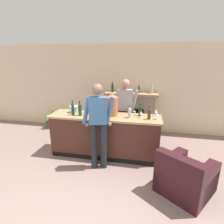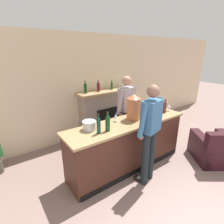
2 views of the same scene
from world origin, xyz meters
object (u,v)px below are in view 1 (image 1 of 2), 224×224
Objects in this scene: wine_bottle_burgundy_dark at (140,110)px; wine_glass_by_dispenser at (156,111)px; person_customer at (98,123)px; wine_glass_mid_counter at (98,109)px; wine_bottle_port_short at (80,109)px; wine_bottle_merlot_tall at (130,112)px; ice_bucket_steel at (75,109)px; wine_bottle_riesling_slim at (73,109)px; potted_plant_corner at (50,120)px; wine_glass_near_bucket at (157,114)px; fireplace_stone at (131,113)px; wine_glass_back_row at (141,113)px; armchair_black at (184,179)px; copper_dispenser at (112,105)px; person_bartender at (125,110)px; wine_bottle_cabernet_heavy at (149,113)px.

wine_bottle_burgundy_dark is 0.36m from wine_glass_by_dispenser.
wine_glass_mid_counter is (-0.19, 0.71, 0.11)m from person_customer.
wine_bottle_burgundy_dark is at bearing 10.52° from wine_bottle_port_short.
wine_bottle_merlot_tall is at bearing -13.74° from wine_glass_mid_counter.
wine_bottle_riesling_slim reaches higher than ice_bucket_steel.
wine_bottle_riesling_slim is (1.52, -1.46, 0.86)m from potted_plant_corner.
person_customer reaches higher than wine_glass_near_bucket.
wine_glass_near_bucket is (3.43, -1.40, 0.82)m from potted_plant_corner.
fireplace_stone is 9.95× the size of wine_glass_back_row.
wine_bottle_riesling_slim is at bearing 178.87° from wine_bottle_port_short.
wine_bottle_port_short is 1.40m from wine_glass_back_row.
fireplace_stone is 4.70× the size of wine_bottle_port_short.
wine_glass_near_bucket is at bearing 116.28° from armchair_black.
armchair_black is at bearing -53.79° from wine_bottle_burgundy_dark.
person_customer reaches higher than wine_glass_mid_counter.
ice_bucket_steel is 1.96m from wine_glass_by_dispenser.
wine_glass_by_dispenser is (1.72, 0.31, -0.04)m from wine_bottle_port_short.
copper_dispenser is (2.42, -1.31, 0.96)m from potted_plant_corner.
person_bartender is 5.22× the size of wine_bottle_port_short.
wine_glass_mid_counter is (2.06, -1.20, 0.82)m from potted_plant_corner.
copper_dispenser is 1.02m from wine_glass_by_dispenser.
copper_dispenser is 2.08× the size of ice_bucket_steel.
person_customer is 0.74m from wine_bottle_port_short.
wine_bottle_burgundy_dark is 0.42m from wine_glass_near_bucket.
fireplace_stone is 1.50m from wine_bottle_burgundy_dark.
wine_bottle_port_short is at bearing 157.79° from armchair_black.
wine_glass_near_bucket is (0.37, -0.19, -0.02)m from wine_bottle_burgundy_dark.
person_customer is at bearing -40.69° from ice_bucket_steel.
person_customer is (-0.48, -2.10, 0.35)m from fireplace_stone.
wine_glass_back_row reaches higher than potted_plant_corner.
wine_glass_back_row is (1.62, -0.12, 0.03)m from ice_bucket_steel.
ice_bucket_steel is 0.70× the size of wine_bottle_riesling_slim.
wine_bottle_merlot_tall is 1.65× the size of wine_glass_mid_counter.
person_bartender is 6.59× the size of wine_bottle_merlot_tall.
wine_bottle_merlot_tall is at bearing 176.85° from wine_bottle_cabernet_heavy.
ice_bucket_steel is 1.52× the size of wine_glass_back_row.
wine_glass_back_row is at bearing 4.55° from wine_bottle_port_short.
wine_bottle_cabernet_heavy reaches higher than wine_bottle_burgundy_dark.
armchair_black is 1.55m from wine_glass_back_row.
fireplace_stone is 0.90× the size of person_bartender.
armchair_black is at bearing -67.97° from wine_glass_by_dispenser.
wine_bottle_riesling_slim is 2.19× the size of wine_glass_by_dispenser.
wine_bottle_burgundy_dark is (1.60, 0.02, 0.05)m from ice_bucket_steel.
wine_glass_by_dispenser reaches higher than armchair_black.
person_bartender is at bearing 69.88° from person_customer.
wine_glass_back_row is at bearing -23.58° from potted_plant_corner.
copper_dispenser is (-0.31, -1.49, 0.61)m from fireplace_stone.
wine_bottle_cabernet_heavy reaches higher than armchair_black.
copper_dispenser is 0.86m from wine_bottle_cabernet_heavy.
wine_bottle_merlot_tall is (0.11, -1.58, 0.47)m from fireplace_stone.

